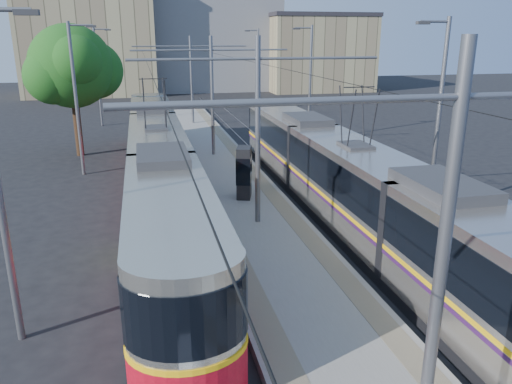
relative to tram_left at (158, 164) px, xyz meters
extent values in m
plane|color=black|center=(3.60, -12.62, -1.71)|extent=(160.00, 160.00, 0.00)
cube|color=gray|center=(3.60, 4.38, -1.56)|extent=(4.00, 50.00, 0.30)
cube|color=gray|center=(2.15, 4.38, -1.40)|extent=(0.70, 50.00, 0.01)
cube|color=gray|center=(5.05, 4.38, -1.40)|extent=(0.70, 50.00, 0.01)
cube|color=gray|center=(-0.72, 4.38, -1.69)|extent=(0.07, 70.00, 0.03)
cube|color=gray|center=(0.72, 4.38, -1.69)|extent=(0.07, 70.00, 0.03)
cube|color=gray|center=(6.48, 4.38, -1.69)|extent=(0.07, 70.00, 0.03)
cube|color=gray|center=(7.92, 4.38, -1.69)|extent=(0.07, 70.00, 0.03)
cube|color=black|center=(0.00, 0.00, -1.51)|extent=(2.30, 29.32, 0.40)
cube|color=#B7B3A8|center=(0.00, 0.00, 0.14)|extent=(2.40, 27.72, 2.90)
cube|color=black|center=(0.00, 0.00, 0.64)|extent=(2.43, 27.72, 1.30)
cube|color=yellow|center=(0.00, 0.00, -0.26)|extent=(2.43, 27.72, 0.12)
cube|color=red|center=(0.00, 0.00, -0.76)|extent=(2.42, 27.72, 1.10)
cube|color=#2D2D30|center=(0.00, 0.00, 1.74)|extent=(1.68, 3.00, 0.30)
cube|color=black|center=(7.20, -5.43, -1.51)|extent=(2.30, 28.16, 0.40)
cube|color=#B5AEA6|center=(7.20, -5.43, 0.14)|extent=(2.40, 26.56, 2.90)
cube|color=black|center=(7.20, -5.43, 0.64)|extent=(2.43, 26.56, 1.30)
cube|color=yellow|center=(7.20, -5.43, -0.26)|extent=(2.43, 26.56, 0.12)
cube|color=#371448|center=(7.20, -5.43, -0.41)|extent=(2.43, 26.56, 0.10)
cube|color=#2D2D30|center=(7.20, -5.43, 1.74)|extent=(1.68, 3.00, 0.30)
cylinder|color=slate|center=(3.60, -16.62, 2.09)|extent=(0.20, 0.20, 7.00)
cylinder|color=slate|center=(3.60, -16.62, 4.79)|extent=(9.20, 0.10, 0.10)
cylinder|color=slate|center=(3.60, -4.62, 2.09)|extent=(0.20, 0.20, 7.00)
cylinder|color=slate|center=(3.60, -4.62, 4.79)|extent=(9.20, 0.10, 0.10)
cylinder|color=slate|center=(3.60, 7.38, 2.09)|extent=(0.20, 0.20, 7.00)
cylinder|color=slate|center=(3.60, 7.38, 4.79)|extent=(9.20, 0.10, 0.10)
cylinder|color=slate|center=(3.60, 19.38, 2.09)|extent=(0.20, 0.20, 7.00)
cylinder|color=slate|center=(3.60, 19.38, 4.79)|extent=(9.20, 0.10, 0.10)
cylinder|color=black|center=(0.00, 4.38, 3.84)|extent=(0.02, 70.00, 0.02)
cylinder|color=black|center=(7.20, 4.38, 3.84)|extent=(0.02, 70.00, 0.02)
cube|color=#2D2D30|center=(-2.80, -10.62, 6.04)|extent=(0.50, 0.22, 0.12)
cylinder|color=slate|center=(-3.90, 5.38, 2.29)|extent=(0.18, 0.18, 8.00)
cube|color=#2D2D30|center=(-2.80, 5.38, 6.04)|extent=(0.50, 0.22, 0.12)
cylinder|color=slate|center=(-3.90, 21.38, 2.29)|extent=(0.18, 0.18, 8.00)
cube|color=#2D2D30|center=(-2.80, 21.38, 6.04)|extent=(0.50, 0.22, 0.12)
cylinder|color=slate|center=(11.10, -4.62, 2.29)|extent=(0.18, 0.18, 8.00)
cube|color=#2D2D30|center=(10.00, -4.62, 6.04)|extent=(0.50, 0.22, 0.12)
cylinder|color=slate|center=(11.10, 11.38, 2.29)|extent=(0.18, 0.18, 8.00)
cube|color=#2D2D30|center=(10.00, 11.38, 6.04)|extent=(0.50, 0.22, 0.12)
cylinder|color=slate|center=(11.10, 27.38, 2.29)|extent=(0.18, 0.18, 8.00)
cube|color=#2D2D30|center=(10.00, 27.38, 6.04)|extent=(0.50, 0.22, 0.12)
cube|color=black|center=(3.70, -1.50, -0.26)|extent=(0.86, 1.13, 2.30)
cube|color=black|center=(3.70, -1.50, -0.11)|extent=(0.91, 1.18, 1.20)
cylinder|color=#382314|center=(-4.55, 10.23, -0.04)|extent=(0.46, 0.46, 3.34)
sphere|color=#1D4C15|center=(-4.55, 10.23, 3.82)|extent=(5.01, 5.01, 5.01)
sphere|color=#1D4C15|center=(-3.30, 11.06, 3.51)|extent=(3.55, 3.55, 3.55)
cube|color=tan|center=(-6.40, 47.38, 5.44)|extent=(16.00, 12.00, 14.30)
cube|color=slate|center=(9.60, 51.38, 6.39)|extent=(18.00, 14.00, 16.19)
cube|color=tan|center=(23.60, 45.38, 3.15)|extent=(14.00, 10.00, 9.71)
cube|color=#262328|center=(23.60, 45.38, 8.25)|extent=(14.28, 10.20, 0.50)
camera|label=1|loc=(-0.58, -22.55, 5.57)|focal=35.00mm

